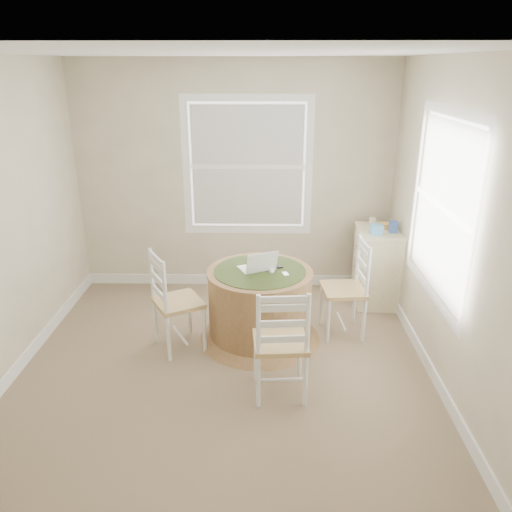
{
  "coord_description": "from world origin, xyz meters",
  "views": [
    {
      "loc": [
        0.35,
        -3.8,
        2.52
      ],
      "look_at": [
        0.27,
        0.45,
        0.88
      ],
      "focal_mm": 35.0,
      "sensor_mm": 36.0,
      "label": 1
    }
  ],
  "objects_px": {
    "chair_left": "(178,302)",
    "laptop": "(258,267)",
    "chair_near": "(280,342)",
    "corner_chest": "(376,266)",
    "chair_right": "(343,289)",
    "round_table": "(260,302)"
  },
  "relations": [
    {
      "from": "chair_left",
      "to": "laptop",
      "type": "xyz_separation_m",
      "value": [
        0.73,
        0.21,
        0.27
      ]
    },
    {
      "from": "chair_near",
      "to": "corner_chest",
      "type": "xyz_separation_m",
      "value": [
        1.11,
        1.73,
        -0.05
      ]
    },
    {
      "from": "chair_left",
      "to": "corner_chest",
      "type": "height_order",
      "value": "chair_left"
    },
    {
      "from": "chair_near",
      "to": "laptop",
      "type": "xyz_separation_m",
      "value": [
        -0.19,
        0.91,
        0.27
      ]
    },
    {
      "from": "corner_chest",
      "to": "chair_near",
      "type": "bearing_deg",
      "value": -120.67
    },
    {
      "from": "chair_near",
      "to": "laptop",
      "type": "relative_size",
      "value": 2.4
    },
    {
      "from": "chair_near",
      "to": "chair_right",
      "type": "relative_size",
      "value": 1.0
    },
    {
      "from": "chair_near",
      "to": "chair_right",
      "type": "bearing_deg",
      "value": -126.8
    },
    {
      "from": "chair_right",
      "to": "chair_left",
      "type": "bearing_deg",
      "value": -83.79
    },
    {
      "from": "laptop",
      "to": "chair_right",
      "type": "bearing_deg",
      "value": 161.08
    },
    {
      "from": "round_table",
      "to": "chair_right",
      "type": "height_order",
      "value": "chair_right"
    },
    {
      "from": "corner_chest",
      "to": "round_table",
      "type": "bearing_deg",
      "value": -144.44
    },
    {
      "from": "round_table",
      "to": "laptop",
      "type": "relative_size",
      "value": 2.98
    },
    {
      "from": "chair_right",
      "to": "corner_chest",
      "type": "distance_m",
      "value": 0.87
    },
    {
      "from": "chair_left",
      "to": "chair_right",
      "type": "bearing_deg",
      "value": -108.83
    },
    {
      "from": "round_table",
      "to": "chair_near",
      "type": "distance_m",
      "value": 0.9
    },
    {
      "from": "round_table",
      "to": "corner_chest",
      "type": "xyz_separation_m",
      "value": [
        1.29,
        0.85,
        0.04
      ]
    },
    {
      "from": "laptop",
      "to": "chair_near",
      "type": "bearing_deg",
      "value": 77.15
    },
    {
      "from": "laptop",
      "to": "corner_chest",
      "type": "xyz_separation_m",
      "value": [
        1.31,
        0.82,
        -0.32
      ]
    },
    {
      "from": "round_table",
      "to": "chair_right",
      "type": "bearing_deg",
      "value": -5.66
    },
    {
      "from": "chair_left",
      "to": "laptop",
      "type": "relative_size",
      "value": 2.4
    },
    {
      "from": "chair_left",
      "to": "chair_near",
      "type": "height_order",
      "value": "same"
    }
  ]
}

